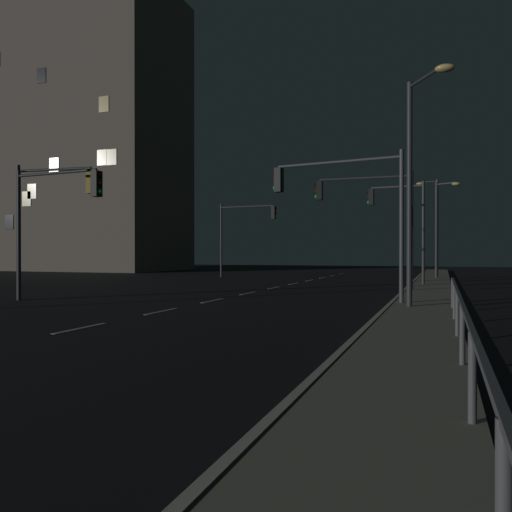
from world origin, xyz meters
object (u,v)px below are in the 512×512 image
Objects in this scene: traffic_light_overhead_east at (369,206)px; street_lamp_median at (440,220)px; traffic_light_near_left at (54,206)px; building_distant at (91,135)px; traffic_light_far_center at (244,225)px; traffic_light_far_left at (51,204)px; street_lamp_corner at (434,219)px; traffic_light_far_right at (341,196)px; traffic_light_near_right at (400,213)px; street_lamp_mid_block at (416,169)px.

street_lamp_median is (3.23, 12.55, 0.01)m from traffic_light_overhead_east.
building_distant reaches higher than traffic_light_near_left.
traffic_light_far_center is at bearing -26.14° from building_distant.
traffic_light_far_center is 15.64m from traffic_light_overhead_east.
traffic_light_overhead_east is at bearing -33.87° from building_distant.
traffic_light_overhead_east is 1.08× the size of traffic_light_near_left.
traffic_light_far_left is (-11.27, -8.97, -0.34)m from traffic_light_overhead_east.
building_distant is (-22.37, 31.66, 11.19)m from traffic_light_near_left.
building_distant is at bearing 125.25° from traffic_light_near_left.
street_lamp_median is (0.44, -2.20, -0.24)m from street_lamp_corner.
traffic_light_overhead_east is 1.04× the size of traffic_light_far_left.
building_distant is at bearing 168.24° from street_lamp_corner.
traffic_light_far_left is at bearing 138.57° from traffic_light_near_left.
street_lamp_median reaches higher than traffic_light_far_right.
traffic_light_near_right is at bearing -27.65° from traffic_light_far_center.
traffic_light_far_right is 3.34m from street_lamp_mid_block.
traffic_light_far_center is (-11.90, 6.23, -0.14)m from traffic_light_near_right.
street_lamp_mid_block reaches higher than traffic_light_near_left.
traffic_light_far_left is 25.95m from street_lamp_median.
street_lamp_mid_block is at bearing -55.37° from traffic_light_far_center.
traffic_light_far_left is 0.73m from traffic_light_near_left.
street_lamp_corner reaches higher than traffic_light_far_right.
traffic_light_far_center is 1.04× the size of traffic_light_far_left.
traffic_light_far_right is at bearing -100.21° from street_lamp_median.
traffic_light_far_right is at bearing 16.51° from traffic_light_near_left.
traffic_light_near_left is at bearing -138.64° from traffic_light_overhead_east.
street_lamp_mid_block is (13.84, 0.85, 0.79)m from traffic_light_far_left.
traffic_light_near_left is (0.54, -0.47, -0.12)m from traffic_light_far_left.
traffic_light_far_center is 20.73m from traffic_light_near_left.
traffic_light_far_left is 27.57m from street_lamp_corner.
street_lamp_mid_block is (13.40, -19.40, 0.60)m from traffic_light_far_center.
street_lamp_corner is (1.71, 9.70, 0.25)m from traffic_light_near_right.
traffic_light_far_left is (-0.44, -20.25, -0.19)m from traffic_light_far_center.
traffic_light_far_center reaches higher than traffic_light_near_left.
building_distant reaches higher than street_lamp_corner.
street_lamp_corner is 22.87m from street_lamp_mid_block.
traffic_light_far_right reaches higher than traffic_light_near_left.
street_lamp_mid_block reaches higher than street_lamp_median.
street_lamp_corner is at bearing 14.28° from traffic_light_far_center.
traffic_light_near_left is at bearing -129.17° from traffic_light_near_right.
traffic_light_far_center is 14.05m from street_lamp_corner.
traffic_light_near_left is 0.18× the size of building_distant.
street_lamp_median is at bearing 79.79° from traffic_light_far_right.
traffic_light_overhead_east is 8.53m from street_lamp_mid_block.
street_lamp_mid_block reaches higher than traffic_light_near_right.
traffic_light_overhead_east is at bearing -102.05° from traffic_light_near_right.
street_lamp_corner is 0.97× the size of street_lamp_mid_block.
traffic_light_far_right reaches higher than traffic_light_far_left.
building_distant reaches higher than traffic_light_far_center.
street_lamp_median is (3.40, 18.86, 0.15)m from traffic_light_far_right.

